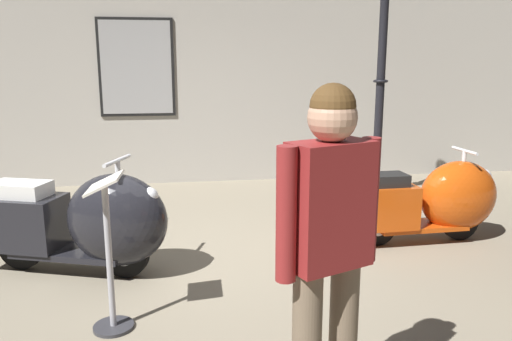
% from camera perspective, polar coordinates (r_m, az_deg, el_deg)
% --- Properties ---
extents(ground_plane, '(60.00, 60.00, 0.00)m').
position_cam_1_polar(ground_plane, '(4.69, -5.26, -10.66)').
color(ground_plane, gray).
extents(showroom_back_wall, '(18.00, 0.24, 3.85)m').
position_cam_1_polar(showroom_back_wall, '(7.76, -7.18, 12.89)').
color(showroom_back_wall, '#ADA89E').
rests_on(showroom_back_wall, ground).
extents(scooter_0, '(1.77, 1.02, 1.04)m').
position_cam_1_polar(scooter_0, '(4.57, -18.61, -5.57)').
color(scooter_0, black).
rests_on(scooter_0, ground).
extents(scooter_1, '(1.59, 0.53, 0.96)m').
position_cam_1_polar(scooter_1, '(5.45, 19.72, -3.21)').
color(scooter_1, black).
rests_on(scooter_1, ground).
extents(lamppost, '(0.28, 0.28, 2.98)m').
position_cam_1_polar(lamppost, '(6.75, 13.98, 9.56)').
color(lamppost, black).
rests_on(lamppost, ground).
extents(visitor_1, '(0.55, 0.38, 1.73)m').
position_cam_1_polar(visitor_1, '(2.44, 8.25, -7.50)').
color(visitor_1, black).
rests_on(visitor_1, ground).
extents(info_stanchion, '(0.28, 0.33, 1.10)m').
position_cam_1_polar(info_stanchion, '(3.61, -16.31, -10.45)').
color(info_stanchion, '#333338').
rests_on(info_stanchion, ground).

